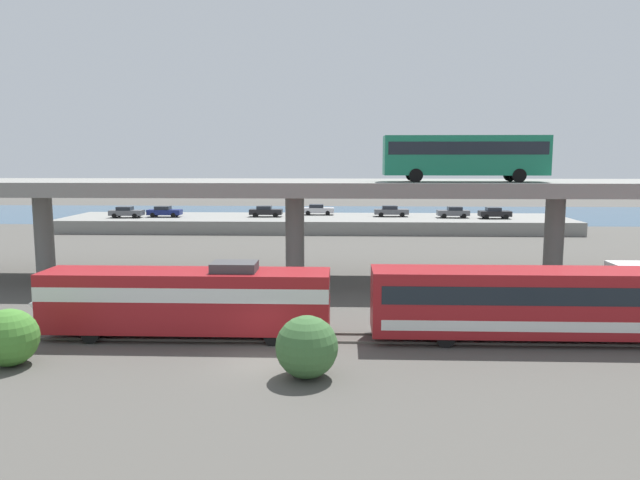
% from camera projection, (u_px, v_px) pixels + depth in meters
% --- Properties ---
extents(ground_plane, '(260.00, 260.00, 0.00)m').
position_uv_depth(ground_plane, '(262.00, 363.00, 28.82)').
color(ground_plane, '#4C4944').
extents(rail_strip_near, '(110.00, 0.12, 0.12)m').
position_uv_depth(rail_strip_near, '(270.00, 341.00, 32.03)').
color(rail_strip_near, '#59544C').
rests_on(rail_strip_near, ground_plane).
extents(rail_strip_far, '(110.00, 0.12, 0.12)m').
position_uv_depth(rail_strip_far, '(273.00, 333.00, 33.53)').
color(rail_strip_far, '#59544C').
rests_on(rail_strip_far, ground_plane).
extents(train_locomotive, '(16.53, 3.04, 4.18)m').
position_uv_depth(train_locomotive, '(173.00, 298.00, 32.70)').
color(train_locomotive, maroon).
rests_on(train_locomotive, ground_plane).
extents(train_coach_lead, '(21.52, 3.04, 3.86)m').
position_uv_depth(train_coach_lead, '(576.00, 302.00, 31.88)').
color(train_coach_lead, maroon).
rests_on(train_coach_lead, ground_plane).
extents(highway_overpass, '(96.00, 10.27, 7.96)m').
position_uv_depth(highway_overpass, '(295.00, 191.00, 47.67)').
color(highway_overpass, gray).
rests_on(highway_overpass, ground_plane).
extents(transit_bus_on_overpass, '(12.00, 2.68, 3.40)m').
position_uv_depth(transit_bus_on_overpass, '(465.00, 154.00, 44.80)').
color(transit_bus_on_overpass, '#197A56').
rests_on(transit_bus_on_overpass, highway_overpass).
extents(pier_parking_lot, '(68.63, 13.33, 1.72)m').
position_uv_depth(pier_parking_lot, '(315.00, 223.00, 83.18)').
color(pier_parking_lot, gray).
rests_on(pier_parking_lot, ground_plane).
extents(parked_car_0, '(4.58, 1.87, 1.50)m').
position_uv_depth(parked_car_0, '(164.00, 211.00, 82.85)').
color(parked_car_0, navy).
rests_on(parked_car_0, pier_parking_lot).
extents(parked_car_1, '(4.44, 1.95, 1.50)m').
position_uv_depth(parked_car_1, '(126.00, 212.00, 81.97)').
color(parked_car_1, '#515459').
rests_on(parked_car_1, pier_parking_lot).
extents(parked_car_2, '(4.52, 1.98, 1.50)m').
position_uv_depth(parked_car_2, '(318.00, 209.00, 86.12)').
color(parked_car_2, '#B7B7BC').
rests_on(parked_car_2, pier_parking_lot).
extents(parked_car_3, '(4.48, 1.91, 1.50)m').
position_uv_depth(parked_car_3, '(266.00, 211.00, 83.26)').
color(parked_car_3, black).
rests_on(parked_car_3, pier_parking_lot).
extents(parked_car_4, '(4.69, 1.87, 1.50)m').
position_uv_depth(parked_car_4, '(391.00, 211.00, 83.58)').
color(parked_car_4, '#515459').
rests_on(parked_car_4, pier_parking_lot).
extents(parked_car_5, '(4.15, 1.99, 1.50)m').
position_uv_depth(parked_car_5, '(494.00, 213.00, 80.68)').
color(parked_car_5, black).
rests_on(parked_car_5, pier_parking_lot).
extents(parked_car_6, '(4.26, 1.88, 1.50)m').
position_uv_depth(parked_car_6, '(453.00, 212.00, 81.78)').
color(parked_car_6, '#515459').
rests_on(parked_car_6, pier_parking_lot).
extents(harbor_water, '(140.00, 36.00, 0.01)m').
position_uv_depth(harbor_water, '(321.00, 214.00, 106.07)').
color(harbor_water, '#2D5170').
rests_on(harbor_water, ground_plane).
extents(shrub_left, '(2.71, 2.71, 2.71)m').
position_uv_depth(shrub_left, '(9.00, 338.00, 28.28)').
color(shrub_left, '#43802F').
rests_on(shrub_left, ground_plane).
extents(shrub_right, '(2.80, 2.80, 2.80)m').
position_uv_depth(shrub_right, '(307.00, 347.00, 26.73)').
color(shrub_right, '#3C6836').
rests_on(shrub_right, ground_plane).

